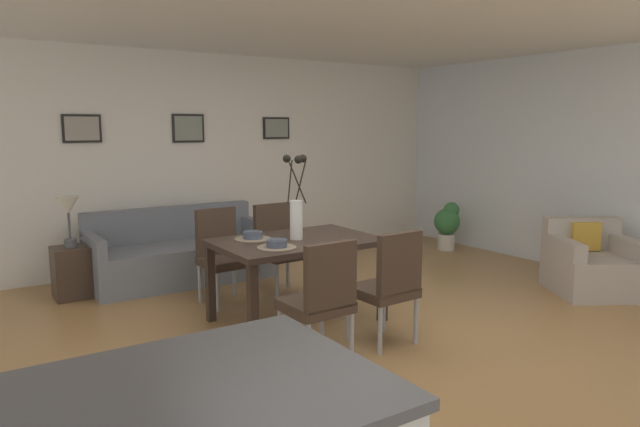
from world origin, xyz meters
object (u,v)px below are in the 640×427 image
bowl_near_right (253,235)px  framed_picture_right (276,128)px  dining_chair_near_right (222,251)px  sofa (179,256)px  centerpiece_vase (296,207)px  dining_chair_near_left (321,296)px  dining_chair_far_left (389,282)px  armchair (592,265)px  side_table (72,272)px  framed_picture_center (188,128)px  bowl_near_left (277,243)px  framed_picture_left (82,129)px  dining_chair_far_right (278,244)px  table_lamp (68,210)px  potted_plant (447,223)px  dining_table (296,249)px

bowl_near_right → framed_picture_right: 2.91m
dining_chair_near_right → sofa: 1.05m
centerpiece_vase → dining_chair_near_left: bearing=-110.5°
dining_chair_far_left → armchair: dining_chair_far_left is taller
side_table → framed_picture_center: (1.52, 0.67, 1.43)m
bowl_near_left → bowl_near_right: (0.00, 0.43, 0.00)m
dining_chair_near_right → framed_picture_left: size_ratio=2.26×
dining_chair_far_right → framed_picture_left: 2.53m
dining_chair_far_right → table_lamp: table_lamp is taller
centerpiece_vase → framed_picture_right: bearing=64.2°
centerpiece_vase → sofa: bearing=101.6°
framed_picture_center → dining_chair_far_right: bearing=-79.4°
dining_chair_far_left → sofa: bearing=104.1°
dining_chair_far_right → bowl_near_left: dining_chair_far_right is taller
dining_chair_far_left → table_lamp: (-1.83, 2.74, 0.38)m
bowl_near_right → framed_picture_right: bearing=56.4°
bowl_near_right → dining_chair_far_right: bearing=46.9°
table_lamp → framed_picture_center: (1.52, 0.67, 0.80)m
table_lamp → sofa: bearing=2.5°
dining_chair_near_left → dining_chair_far_right: size_ratio=1.00×
bowl_near_left → framed_picture_left: framed_picture_left is taller
bowl_near_right → side_table: 2.10m
dining_chair_far_right → bowl_near_left: bearing=-119.7°
bowl_near_right → framed_picture_center: framed_picture_center is taller
framed_picture_center → framed_picture_right: framed_picture_center is taller
dining_chair_near_left → dining_chair_far_right: bearing=70.1°
dining_chair_far_right → armchair: 3.27m
bowl_near_left → table_lamp: table_lamp is taller
dining_chair_far_left → potted_plant: dining_chair_far_left is taller
dining_chair_near_left → bowl_near_right: (0.02, 1.12, 0.27)m
table_lamp → potted_plant: size_ratio=0.76×
dining_chair_far_right → framed_picture_right: 2.22m
dining_chair_near_left → dining_chair_far_left: (0.65, 0.02, 0.00)m
bowl_near_right → table_lamp: bearing=126.4°
bowl_near_right → framed_picture_center: size_ratio=0.43×
dining_table → potted_plant: size_ratio=2.09×
table_lamp → framed_picture_center: size_ratio=1.29×
side_table → framed_picture_center: framed_picture_center is taller
centerpiece_vase → framed_picture_left: framed_picture_left is taller
dining_chair_far_left → framed_picture_center: size_ratio=2.33×
framed_picture_center → armchair: bearing=-48.7°
centerpiece_vase → armchair: (3.02, -0.93, -0.74)m
framed_picture_center → bowl_near_right: bearing=-97.8°
armchair → potted_plant: armchair is taller
bowl_near_right → framed_picture_right: size_ratio=0.44×
bowl_near_left → framed_picture_left: 3.02m
armchair → bowl_near_right: bearing=161.1°
bowl_near_left → framed_picture_left: (-0.90, 2.73, 0.91)m
dining_chair_near_left → bowl_near_right: dining_chair_near_left is taller
side_table → framed_picture_center: bearing=23.7°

